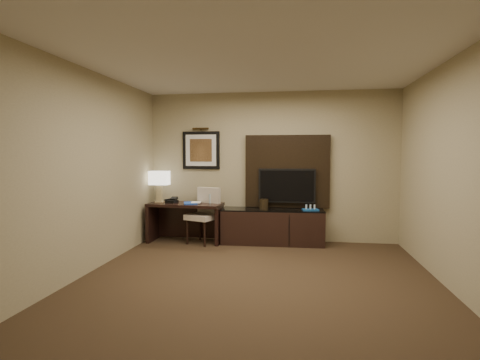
% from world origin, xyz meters
% --- Properties ---
extents(floor, '(4.50, 5.00, 0.01)m').
position_xyz_m(floor, '(0.00, 0.00, -0.01)').
color(floor, '#322316').
rests_on(floor, ground).
extents(ceiling, '(4.50, 5.00, 0.01)m').
position_xyz_m(ceiling, '(0.00, 0.00, 2.70)').
color(ceiling, silver).
rests_on(ceiling, wall_back).
extents(wall_back, '(4.50, 0.01, 2.70)m').
position_xyz_m(wall_back, '(0.00, 2.50, 1.35)').
color(wall_back, tan).
rests_on(wall_back, floor).
extents(wall_front, '(4.50, 0.01, 2.70)m').
position_xyz_m(wall_front, '(0.00, -2.50, 1.35)').
color(wall_front, tan).
rests_on(wall_front, floor).
extents(wall_left, '(0.01, 5.00, 2.70)m').
position_xyz_m(wall_left, '(-2.25, 0.00, 1.35)').
color(wall_left, tan).
rests_on(wall_left, floor).
extents(wall_right, '(0.01, 5.00, 2.70)m').
position_xyz_m(wall_right, '(2.25, 0.00, 1.35)').
color(wall_right, tan).
rests_on(wall_right, floor).
extents(desk, '(1.35, 0.66, 0.70)m').
position_xyz_m(desk, '(-1.50, 2.10, 0.35)').
color(desk, black).
rests_on(desk, floor).
extents(credenza, '(1.80, 0.55, 0.61)m').
position_xyz_m(credenza, '(0.06, 2.20, 0.31)').
color(credenza, black).
rests_on(credenza, floor).
extents(tv_wall_panel, '(1.50, 0.12, 1.30)m').
position_xyz_m(tv_wall_panel, '(0.30, 2.44, 1.27)').
color(tv_wall_panel, black).
rests_on(tv_wall_panel, wall_back).
extents(tv, '(1.00, 0.08, 0.60)m').
position_xyz_m(tv, '(0.30, 2.34, 1.02)').
color(tv, black).
rests_on(tv, tv_wall_panel).
extents(artwork, '(0.70, 0.04, 0.70)m').
position_xyz_m(artwork, '(-1.30, 2.48, 1.65)').
color(artwork, black).
rests_on(artwork, wall_back).
extents(picture_light, '(0.04, 0.04, 0.30)m').
position_xyz_m(picture_light, '(-1.30, 2.44, 2.05)').
color(picture_light, '#3E2D14').
rests_on(picture_light, wall_back).
extents(desk_chair, '(0.64, 0.68, 0.98)m').
position_xyz_m(desk_chair, '(-1.17, 2.03, 0.49)').
color(desk_chair, beige).
rests_on(desk_chair, floor).
extents(table_lamp, '(0.41, 0.31, 0.60)m').
position_xyz_m(table_lamp, '(-2.01, 2.17, 1.00)').
color(table_lamp, tan).
rests_on(table_lamp, desk).
extents(desk_phone, '(0.21, 0.20, 0.09)m').
position_xyz_m(desk_phone, '(-1.75, 2.09, 0.75)').
color(desk_phone, black).
rests_on(desk_phone, desk).
extents(blue_folder, '(0.31, 0.36, 0.02)m').
position_xyz_m(blue_folder, '(-1.39, 2.06, 0.71)').
color(blue_folder, '#1C47B6').
rests_on(blue_folder, desk).
extents(book, '(0.18, 0.06, 0.24)m').
position_xyz_m(book, '(-1.39, 2.10, 0.82)').
color(book, '#C4B09A').
rests_on(book, desk).
extents(water_bottle, '(0.06, 0.06, 0.17)m').
position_xyz_m(water_bottle, '(-1.06, 2.18, 0.78)').
color(water_bottle, silver).
rests_on(water_bottle, desk).
extents(ice_bucket, '(0.18, 0.18, 0.18)m').
position_xyz_m(ice_bucket, '(-0.09, 2.16, 0.71)').
color(ice_bucket, black).
rests_on(ice_bucket, credenza).
extents(minibar_tray, '(0.30, 0.21, 0.10)m').
position_xyz_m(minibar_tray, '(0.71, 2.18, 0.66)').
color(minibar_tray, '#164E92').
rests_on(minibar_tray, credenza).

